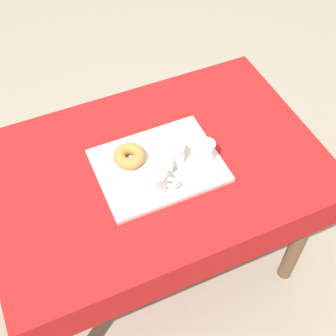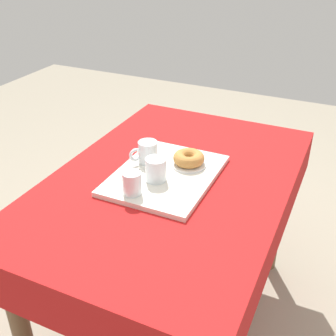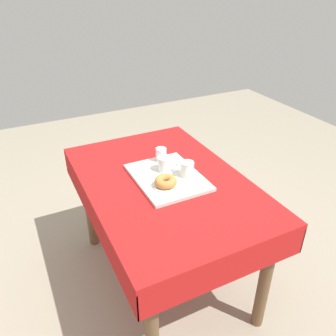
% 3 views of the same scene
% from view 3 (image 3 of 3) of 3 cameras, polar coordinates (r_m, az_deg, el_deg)
% --- Properties ---
extents(ground_plane, '(6.00, 6.00, 0.00)m').
position_cam_3_polar(ground_plane, '(2.29, -0.49, -17.75)').
color(ground_plane, gray).
extents(dining_table, '(1.22, 0.81, 0.73)m').
position_cam_3_polar(dining_table, '(1.88, -0.58, -5.09)').
color(dining_table, red).
rests_on(dining_table, ground).
extents(serving_tray, '(0.44, 0.34, 0.02)m').
position_cam_3_polar(serving_tray, '(1.82, -0.10, -1.56)').
color(serving_tray, silver).
rests_on(serving_tray, dining_table).
extents(tea_mug_left, '(0.08, 0.10, 0.08)m').
position_cam_3_polar(tea_mug_left, '(1.84, -0.56, 0.62)').
color(tea_mug_left, white).
rests_on(tea_mug_left, serving_tray).
extents(tea_mug_right, '(0.10, 0.09, 0.08)m').
position_cam_3_polar(tea_mug_right, '(1.80, 3.24, -0.22)').
color(tea_mug_right, white).
rests_on(tea_mug_right, serving_tray).
extents(water_glass_near, '(0.06, 0.06, 0.08)m').
position_cam_3_polar(water_glass_near, '(1.94, -1.16, 2.19)').
color(water_glass_near, white).
rests_on(water_glass_near, serving_tray).
extents(donut_plate_left, '(0.13, 0.13, 0.01)m').
position_cam_3_polar(donut_plate_left, '(1.73, -0.39, -2.98)').
color(donut_plate_left, white).
rests_on(donut_plate_left, serving_tray).
extents(sugar_donut_left, '(0.11, 0.11, 0.04)m').
position_cam_3_polar(sugar_donut_left, '(1.71, -0.39, -2.27)').
color(sugar_donut_left, '#BC7F3D').
rests_on(sugar_donut_left, donut_plate_left).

